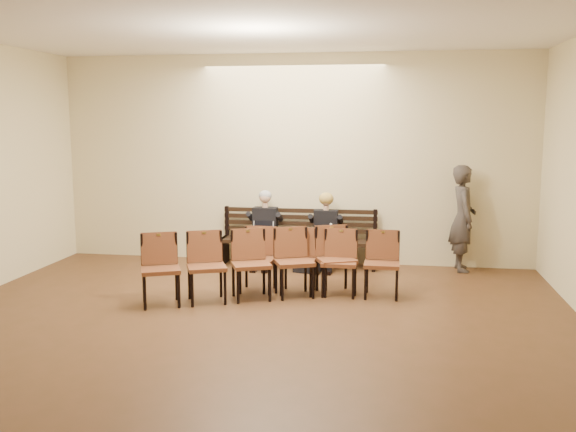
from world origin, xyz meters
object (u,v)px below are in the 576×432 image
object	(u,v)px
seated_man	(264,231)
chair_row_back	(319,262)
seated_woman	(325,235)
bag	(307,263)
water_bottle	(331,238)
passerby	(463,210)
bench	(298,253)
chair_row_front	(251,265)
laptop	(262,234)

from	to	relation	value
seated_man	chair_row_back	size ratio (longest dim) A/B	0.54
seated_woman	bag	xyz separation A→B (m)	(-0.26, -0.29, -0.41)
water_bottle	chair_row_back	world-z (taller)	chair_row_back
passerby	bench	bearing A→B (deg)	86.44
bag	chair_row_front	size ratio (longest dim) A/B	0.13
bench	seated_man	distance (m)	0.67
seated_man	passerby	xyz separation A→B (m)	(3.20, 0.22, 0.38)
passerby	seated_man	bearing A→B (deg)	88.21
passerby	bag	bearing A→B (deg)	96.05
seated_woman	chair_row_back	distance (m)	1.55
bench	chair_row_front	distance (m)	2.11
laptop	chair_row_front	world-z (taller)	chair_row_front
bench	chair_row_back	world-z (taller)	chair_row_back
bench	water_bottle	bearing A→B (deg)	-35.17
water_bottle	chair_row_front	xyz separation A→B (m)	(-0.92, -1.65, -0.09)
seated_woman	passerby	world-z (taller)	passerby
laptop	chair_row_front	xyz separation A→B (m)	(0.21, -1.77, -0.10)
bench	chair_row_back	distance (m)	1.77
bench	passerby	size ratio (longest dim) A/B	1.32
passerby	water_bottle	bearing A→B (deg)	98.22
bag	chair_row_back	bearing A→B (deg)	-75.53
bench	water_bottle	distance (m)	0.79
seated_man	chair_row_front	size ratio (longest dim) A/B	0.41
water_bottle	chair_row_back	size ratio (longest dim) A/B	0.10
seated_woman	bag	bearing A→B (deg)	-131.65
seated_woman	passerby	distance (m)	2.24
passerby	chair_row_back	bearing A→B (deg)	124.20
seated_man	bench	bearing A→B (deg)	12.37
passerby	chair_row_front	distance (m)	3.72
passerby	chair_row_back	size ratio (longest dim) A/B	0.88
laptop	seated_woman	bearing A→B (deg)	3.52
chair_row_back	bag	bearing A→B (deg)	105.26
chair_row_front	passerby	bearing A→B (deg)	12.77
seated_man	laptop	bearing A→B (deg)	-91.17
bench	chair_row_front	world-z (taller)	chair_row_front
seated_man	chair_row_back	world-z (taller)	seated_man
laptop	bag	size ratio (longest dim) A/B	0.87
passerby	chair_row_back	distance (m)	2.81
seated_woman	chair_row_front	xyz separation A→B (m)	(-0.80, -1.94, -0.08)
bag	passerby	distance (m)	2.63
bench	bag	xyz separation A→B (m)	(0.21, -0.41, -0.08)
water_bottle	chair_row_front	world-z (taller)	chair_row_front
bench	chair_row_back	size ratio (longest dim) A/B	1.17
laptop	water_bottle	world-z (taller)	laptop
seated_man	bag	distance (m)	0.93
seated_woman	water_bottle	xyz separation A→B (m)	(0.12, -0.29, 0.01)
bench	seated_man	size ratio (longest dim) A/B	2.18
seated_man	chair_row_front	distance (m)	1.96
seated_man	seated_woman	xyz separation A→B (m)	(1.01, 0.00, -0.04)
bag	chair_row_back	size ratio (longest dim) A/B	0.17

